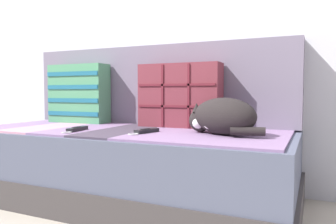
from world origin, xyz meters
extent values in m
plane|color=#A89E8E|center=(0.00, 0.00, 0.00)|extent=(14.00, 14.00, 0.00)
cube|color=#3D3838|center=(0.00, 0.15, 0.07)|extent=(1.76, 0.81, 0.15)
cube|color=#4C5166|center=(0.00, 0.15, 0.26)|extent=(1.72, 0.79, 0.23)
cube|color=gray|center=(-0.71, 0.13, 0.39)|extent=(0.24, 0.71, 0.01)
cube|color=#C6899E|center=(-0.47, 0.13, 0.39)|extent=(0.24, 0.71, 0.01)
cube|color=gray|center=(-0.24, 0.13, 0.39)|extent=(0.24, 0.71, 0.01)
cube|color=#423847|center=(0.00, 0.13, 0.39)|extent=(0.24, 0.71, 0.01)
cube|color=gray|center=(0.24, 0.13, 0.39)|extent=(0.24, 0.71, 0.01)
cube|color=gray|center=(0.47, 0.13, 0.39)|extent=(0.24, 0.71, 0.01)
cube|color=gray|center=(0.71, 0.13, 0.39)|extent=(0.24, 0.71, 0.01)
cube|color=slate|center=(0.00, 0.48, 0.63)|extent=(1.72, 0.14, 0.48)
cube|color=brown|center=(0.22, 0.34, 0.57)|extent=(0.47, 0.13, 0.36)
cube|color=maroon|center=(0.22, 0.27, 0.51)|extent=(0.45, 0.01, 0.01)
cube|color=maroon|center=(0.14, 0.27, 0.57)|extent=(0.01, 0.01, 0.34)
cube|color=maroon|center=(0.22, 0.27, 0.63)|extent=(0.45, 0.01, 0.01)
cube|color=maroon|center=(0.30, 0.27, 0.57)|extent=(0.01, 0.01, 0.34)
cube|color=#4C9366|center=(-0.49, 0.34, 0.58)|extent=(0.41, 0.13, 0.38)
cube|color=#1E667F|center=(-0.49, 0.27, 0.45)|extent=(0.40, 0.01, 0.03)
cube|color=#1E667F|center=(-0.49, 0.27, 0.54)|extent=(0.40, 0.01, 0.03)
cube|color=#1E667F|center=(-0.49, 0.27, 0.62)|extent=(0.40, 0.01, 0.03)
cube|color=#1E667F|center=(-0.49, 0.27, 0.70)|extent=(0.40, 0.01, 0.03)
ellipsoid|color=black|center=(0.54, 0.09, 0.48)|extent=(0.37, 0.28, 0.17)
sphere|color=black|center=(0.41, 0.14, 0.45)|extent=(0.11, 0.11, 0.11)
sphere|color=white|center=(0.41, 0.11, 0.44)|extent=(0.06, 0.06, 0.06)
ellipsoid|color=white|center=(0.49, 0.06, 0.45)|extent=(0.10, 0.04, 0.08)
cylinder|color=black|center=(0.66, 0.02, 0.42)|extent=(0.15, 0.06, 0.04)
cone|color=black|center=(0.40, 0.11, 0.51)|extent=(0.04, 0.04, 0.04)
cone|color=black|center=(0.42, 0.17, 0.51)|extent=(0.04, 0.04, 0.04)
cube|color=black|center=(0.18, 0.02, 0.40)|extent=(0.07, 0.15, 0.02)
cube|color=black|center=(0.18, 0.01, 0.41)|extent=(0.03, 0.05, 0.00)
cube|color=black|center=(0.20, 0.08, 0.40)|extent=(0.03, 0.02, 0.02)
torus|color=silver|center=(0.16, -0.07, 0.39)|extent=(0.06, 0.06, 0.01)
cube|color=black|center=(-0.18, -0.05, 0.40)|extent=(0.06, 0.16, 0.02)
cube|color=black|center=(-0.18, -0.06, 0.41)|extent=(0.03, 0.06, 0.00)
cube|color=black|center=(-0.20, 0.02, 0.40)|extent=(0.03, 0.01, 0.02)
torus|color=silver|center=(-0.17, -0.15, 0.39)|extent=(0.06, 0.06, 0.01)
camera|label=1|loc=(0.92, -1.38, 0.58)|focal=35.00mm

